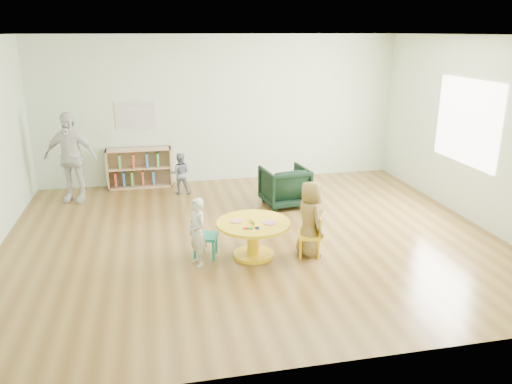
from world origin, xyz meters
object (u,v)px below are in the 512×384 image
at_px(activity_table, 254,233).
at_px(bookshelf, 139,168).
at_px(child_right, 310,219).
at_px(toddler, 180,173).
at_px(adult_caretaker, 70,157).
at_px(kid_chair_left, 202,235).
at_px(child_left, 197,232).
at_px(armchair, 285,186).
at_px(kid_chair_right, 312,234).

bearing_deg(activity_table, bookshelf, 113.25).
bearing_deg(child_right, toddler, 15.23).
distance_m(activity_table, adult_caretaker, 3.94).
bearing_deg(activity_table, child_right, -7.67).
height_order(kid_chair_left, child_left, child_left).
xyz_separation_m(activity_table, armchair, (0.93, 1.88, 0.00)).
relative_size(kid_chair_right, adult_caretaker, 0.35).
xyz_separation_m(kid_chair_left, kid_chair_right, (1.43, -0.25, -0.01)).
bearing_deg(activity_table, armchair, 63.80).
height_order(armchair, toddler, toddler).
relative_size(bookshelf, child_left, 1.36).
xyz_separation_m(kid_chair_left, armchair, (1.59, 1.75, 0.03)).
bearing_deg(activity_table, kid_chair_left, 168.73).
bearing_deg(adult_caretaker, activity_table, -33.22).
relative_size(activity_table, armchair, 1.30).
bearing_deg(toddler, child_right, 123.72).
distance_m(kid_chair_right, child_left, 1.52).
bearing_deg(bookshelf, kid_chair_left, -75.93).
xyz_separation_m(activity_table, bookshelf, (-1.51, 3.51, 0.03)).
distance_m(bookshelf, adult_caretaker, 1.33).
bearing_deg(adult_caretaker, child_right, -27.14).
bearing_deg(child_left, adult_caretaker, -168.20).
distance_m(child_right, toddler, 3.35).
height_order(bookshelf, adult_caretaker, adult_caretaker).
distance_m(bookshelf, child_left, 3.69).
height_order(child_right, adult_caretaker, adult_caretaker).
relative_size(kid_chair_left, toddler, 0.75).
height_order(child_right, toddler, child_right).
xyz_separation_m(kid_chair_right, adult_caretaker, (-3.39, 3.02, 0.49)).
xyz_separation_m(child_left, child_right, (1.47, -0.00, 0.07)).
relative_size(toddler, adult_caretaker, 0.49).
distance_m(toddler, adult_caretaker, 1.90).
bearing_deg(toddler, armchair, 156.23).
xyz_separation_m(bookshelf, adult_caretaker, (-1.11, -0.61, 0.42)).
bearing_deg(child_right, child_left, 78.50).
distance_m(kid_chair_left, child_right, 1.43).
height_order(child_left, toddler, child_left).
bearing_deg(toddler, kid_chair_right, 124.14).
height_order(bookshelf, child_left, child_left).
height_order(child_left, child_right, child_right).
bearing_deg(armchair, child_left, 42.93).
relative_size(activity_table, adult_caretaker, 0.62).
bearing_deg(adult_caretaker, child_left, -43.19).
distance_m(activity_table, armchair, 2.10).
relative_size(child_left, child_right, 0.87).
height_order(armchair, child_right, child_right).
relative_size(child_right, adult_caretaker, 0.65).
relative_size(bookshelf, child_right, 1.18).
height_order(activity_table, toddler, toddler).
height_order(kid_chair_left, child_right, child_right).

